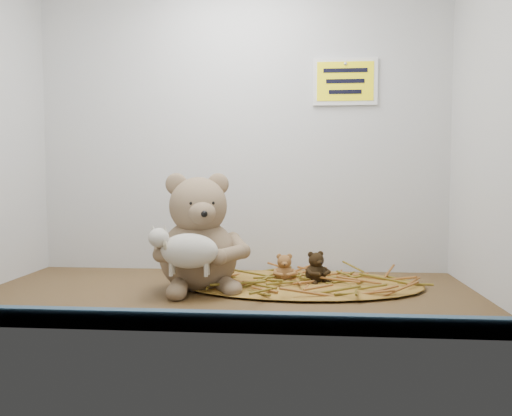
# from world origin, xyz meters

# --- Properties ---
(alcove_shell) EXTENTS (1.20, 0.60, 0.90)m
(alcove_shell) POSITION_xyz_m (0.00, 0.09, 0.45)
(alcove_shell) COLOR #442F17
(alcove_shell) RESTS_ON ground
(front_rail) EXTENTS (1.19, 0.02, 0.04)m
(front_rail) POSITION_xyz_m (0.00, -0.29, 0.02)
(front_rail) COLOR #3E5F77
(front_rail) RESTS_ON shelf_floor
(straw_bed) EXTENTS (0.62, 0.36, 0.01)m
(straw_bed) POSITION_xyz_m (0.17, 0.10, 0.01)
(straw_bed) COLOR olive
(straw_bed) RESTS_ON shelf_floor
(main_teddy) EXTENTS (0.30, 0.31, 0.29)m
(main_teddy) POSITION_xyz_m (-0.08, 0.04, 0.14)
(main_teddy) COLOR #857152
(main_teddy) RESTS_ON shelf_floor
(toy_lamb) EXTENTS (0.17, 0.11, 0.11)m
(toy_lamb) POSITION_xyz_m (-0.08, -0.06, 0.11)
(toy_lamb) COLOR beige
(toy_lamb) RESTS_ON main_teddy
(mini_teddy_tan) EXTENTS (0.06, 0.07, 0.07)m
(mini_teddy_tan) POSITION_xyz_m (0.13, 0.09, 0.05)
(mini_teddy_tan) COLOR #9C6533
(mini_teddy_tan) RESTS_ON straw_bed
(mini_teddy_brown) EXTENTS (0.09, 0.09, 0.08)m
(mini_teddy_brown) POSITION_xyz_m (0.21, 0.10, 0.05)
(mini_teddy_brown) COLOR black
(mini_teddy_brown) RESTS_ON straw_bed
(wall_sign) EXTENTS (0.16, 0.01, 0.11)m
(wall_sign) POSITION_xyz_m (0.30, 0.29, 0.55)
(wall_sign) COLOR #FFEA0D
(wall_sign) RESTS_ON back_wall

